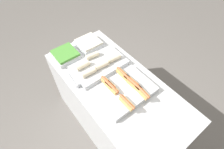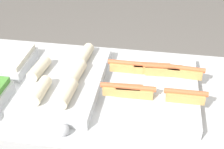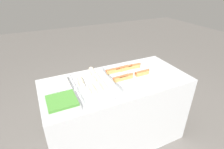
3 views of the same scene
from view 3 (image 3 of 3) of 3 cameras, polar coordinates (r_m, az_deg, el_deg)
The scene contains 7 objects.
ground_plane at distance 2.38m, azimuth 1.23°, elevation -19.85°, with size 12.00×12.00×0.00m, color slate.
counter at distance 2.08m, azimuth 1.35°, elevation -12.04°, with size 1.55×0.73×0.85m.
tray_hotdogs at distance 1.86m, azimuth 4.95°, elevation -0.06°, with size 0.42×0.50×0.10m.
tray_wraps at distance 1.72m, azimuth -6.26°, elevation -2.87°, with size 0.32×0.54×0.10m.
tray_side_front at distance 1.51m, azimuth -15.98°, elevation -8.99°, with size 0.26×0.25×0.07m.
tray_side_back at distance 1.75m, azimuth -17.84°, elevation -3.54°, with size 0.26×0.25×0.07m.
serving_spoon_near at distance 1.52m, azimuth -0.25°, elevation -8.10°, with size 0.23×0.04×0.04m.
Camera 3 is at (-0.72, -1.40, 1.78)m, focal length 28.00 mm.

